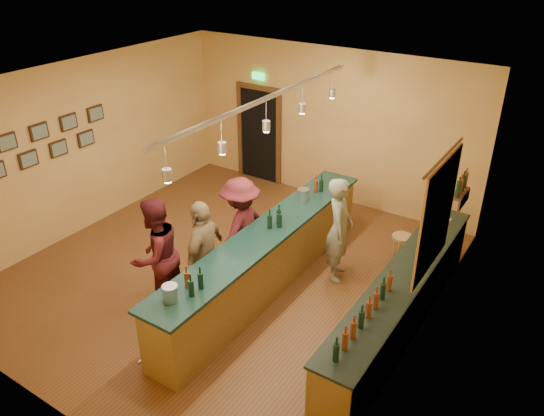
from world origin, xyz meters
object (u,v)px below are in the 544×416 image
Objects in this scene: bartender at (339,229)px; customer_c at (241,229)px; back_counter at (400,302)px; tasting_bar at (267,255)px; customer_b at (204,255)px; customer_a at (156,255)px; bar_stool at (402,243)px.

customer_c is at bearing 99.14° from bartender.
back_counter is 2.74m from customer_c.
customer_b reaches higher than tasting_bar.
tasting_bar is 2.89× the size of customer_c.
tasting_bar is 2.87× the size of customer_b.
customer_a reaches higher than bar_stool.
bartender is 1.01× the size of customer_c.
bartender is at bearing 48.17° from tasting_bar.
bartender reaches higher than tasting_bar.
customer_a is 1.03× the size of customer_c.
customer_b is 2.53× the size of bar_stool.
tasting_bar is at bearing 135.75° from customer_b.
customer_b is 3.30m from bar_stool.
customer_a is at bearing -130.54° from tasting_bar.
back_counter is 2.57× the size of customer_c.
customer_b is (-1.35, -1.76, -0.01)m from bartender.
back_counter is 1.50m from bar_stool.
bartender reaches higher than back_counter.
tasting_bar is (-2.16, -0.18, 0.12)m from back_counter.
customer_c is at bearing 173.20° from tasting_bar.
customer_c is (0.00, 0.92, -0.00)m from customer_b.
customer_a is 1.47m from customer_c.
customer_a is at bearing -155.71° from back_counter.
tasting_bar is at bearing 115.65° from bartender.
bartender is at bearing 122.00° from customer_c.
bar_stool is at bearing -73.06° from bartender.
tasting_bar is 2.28m from bar_stool.
back_counter is at bearing 92.78° from customer_c.
back_counter is 0.89× the size of tasting_bar.
customer_b reaches higher than bar_stool.
customer_c is (-1.35, -0.84, -0.01)m from bartender.
tasting_bar is 7.27× the size of bar_stool.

